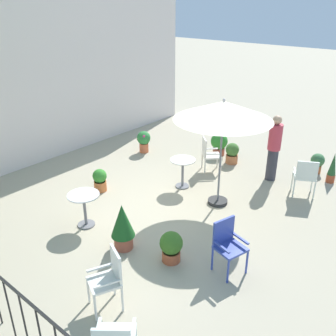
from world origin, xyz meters
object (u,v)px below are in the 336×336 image
Objects in this scene: patio_chair_1 at (209,153)px; potted_plant_5 at (123,225)px; patio_umbrella_0 at (223,112)px; potted_plant_0 at (332,168)px; standing_person at (274,147)px; patio_chair_3 at (305,175)px; potted_plant_2 at (219,143)px; potted_plant_1 at (100,180)px; patio_chair_0 at (228,242)px; potted_plant_3 at (171,246)px; potted_plant_6 at (317,162)px; potted_plant_7 at (144,140)px; patio_chair_2 at (109,276)px; cafe_table_1 at (84,204)px; potted_plant_4 at (232,153)px; cafe_table_0 at (183,168)px.

potted_plant_5 is (-3.81, -0.71, -0.02)m from patio_chair_1.
patio_umbrella_0 reaches higher than potted_plant_5.
potted_plant_0 is 0.46× the size of standing_person.
patio_chair_3 is at bearing -23.65° from potted_plant_5.
patio_chair_3 is at bearing -106.88° from potted_plant_2.
patio_chair_0 is at bearing -97.68° from potted_plant_1.
potted_plant_6 is (5.26, -0.65, -0.00)m from potted_plant_3.
potted_plant_0 is 5.06m from potted_plant_3.
potted_plant_7 is at bearing 57.65° from patio_chair_0.
patio_umbrella_0 reaches higher than patio_chair_2.
cafe_table_1 is 1.10× the size of potted_plant_7.
patio_umbrella_0 reaches higher than potted_plant_3.
patio_umbrella_0 is at bearing 7.00° from patio_chair_2.
patio_chair_0 is 5.56m from potted_plant_7.
patio_chair_1 is 2.93m from potted_plant_1.
patio_chair_2 is 1.43m from potted_plant_5.
potted_plant_2 is 1.14× the size of potted_plant_4.
patio_umbrella_0 is 4.11× the size of potted_plant_4.
patio_umbrella_0 is 3.71× the size of potted_plant_7.
patio_chair_0 is at bearing -128.43° from cafe_table_0.
patio_chair_0 is 1.21× the size of potted_plant_0.
patio_chair_0 is 1.75× the size of potted_plant_6.
potted_plant_3 is at bearing -131.53° from potted_plant_7.
cafe_table_0 is at bearing -44.30° from potted_plant_1.
standing_person reaches higher than potted_plant_2.
patio_chair_0 is 0.56× the size of standing_person.
potted_plant_6 is (4.83, 0.21, -0.24)m from patio_chair_0.
patio_umbrella_0 is 3.08× the size of potted_plant_0.
cafe_table_1 is at bearing 153.95° from potted_plant_6.
cafe_table_0 is 0.80× the size of potted_plant_5.
cafe_table_0 is (0.12, 1.11, -1.63)m from patio_umbrella_0.
potted_plant_4 is 4.68m from potted_plant_5.
patio_chair_1 is at bearing 127.12° from potted_plant_6.
potted_plant_2 is at bearing 74.43° from standing_person.
patio_chair_2 reaches higher than cafe_table_1.
potted_plant_3 is at bearing -107.64° from potted_plant_1.
standing_person reaches higher than potted_plant_0.
potted_plant_1 is 0.83× the size of potted_plant_2.
cafe_table_1 is at bearing 156.14° from standing_person.
standing_person is at bearing 0.84° from patio_chair_2.
cafe_table_0 reaches higher than potted_plant_3.
cafe_table_1 is 2.98m from patio_chair_0.
patio_chair_3 is 2.35m from potted_plant_4.
cafe_table_0 is at bearing 83.57° from patio_umbrella_0.
potted_plant_0 is 1.46× the size of potted_plant_6.
patio_chair_2 is at bearing 170.21° from patio_chair_3.
potted_plant_5 is (-0.27, 0.91, 0.19)m from potted_plant_3.
standing_person is (1.89, -0.36, -1.26)m from patio_umbrella_0.
patio_chair_3 is 3.01m from potted_plant_2.
standing_person reaches higher than potted_plant_5.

